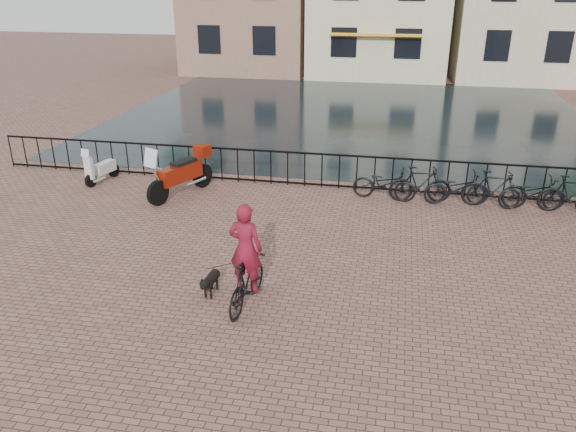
% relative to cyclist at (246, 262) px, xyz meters
% --- Properties ---
extents(ground, '(100.00, 100.00, 0.00)m').
position_rel_cyclist_xyz_m(ground, '(0.47, -1.46, -0.90)').
color(ground, brown).
rests_on(ground, ground).
extents(canal_water, '(20.00, 20.00, 0.00)m').
position_rel_cyclist_xyz_m(canal_water, '(0.47, 15.84, -0.90)').
color(canal_water, black).
rests_on(canal_water, ground).
extents(railing, '(20.00, 0.05, 1.02)m').
position_rel_cyclist_xyz_m(railing, '(0.47, 6.54, -0.40)').
color(railing, black).
rests_on(railing, ground).
extents(cyclist, '(0.80, 1.79, 2.38)m').
position_rel_cyclist_xyz_m(cyclist, '(0.00, 0.00, 0.00)').
color(cyclist, black).
rests_on(cyclist, ground).
extents(dog, '(0.28, 0.74, 0.49)m').
position_rel_cyclist_xyz_m(dog, '(-0.79, 0.27, -0.66)').
color(dog, black).
rests_on(dog, ground).
extents(motorcycle, '(1.41, 2.28, 1.61)m').
position_rel_cyclist_xyz_m(motorcycle, '(-3.26, 5.13, -0.10)').
color(motorcycle, maroon).
rests_on(motorcycle, ground).
extents(scooter, '(0.64, 1.32, 1.18)m').
position_rel_cyclist_xyz_m(scooter, '(-5.98, 5.75, -0.32)').
color(scooter, beige).
rests_on(scooter, ground).
extents(parked_bike_0, '(1.78, 0.80, 0.90)m').
position_rel_cyclist_xyz_m(parked_bike_0, '(2.27, 5.94, -0.45)').
color(parked_bike_0, black).
rests_on(parked_bike_0, ground).
extents(parked_bike_1, '(1.71, 0.68, 1.00)m').
position_rel_cyclist_xyz_m(parked_bike_1, '(3.22, 5.94, -0.40)').
color(parked_bike_1, black).
rests_on(parked_bike_1, ground).
extents(parked_bike_2, '(1.78, 0.83, 0.90)m').
position_rel_cyclist_xyz_m(parked_bike_2, '(4.17, 5.94, -0.45)').
color(parked_bike_2, black).
rests_on(parked_bike_2, ground).
extents(parked_bike_3, '(1.68, 0.51, 1.00)m').
position_rel_cyclist_xyz_m(parked_bike_3, '(5.12, 5.94, -0.40)').
color(parked_bike_3, black).
rests_on(parked_bike_3, ground).
extents(parked_bike_4, '(1.78, 0.84, 0.90)m').
position_rel_cyclist_xyz_m(parked_bike_4, '(6.07, 5.94, -0.45)').
color(parked_bike_4, black).
rests_on(parked_bike_4, ground).
extents(parked_bike_5, '(1.68, 0.54, 1.00)m').
position_rel_cyclist_xyz_m(parked_bike_5, '(7.02, 5.94, -0.40)').
color(parked_bike_5, black).
rests_on(parked_bike_5, ground).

